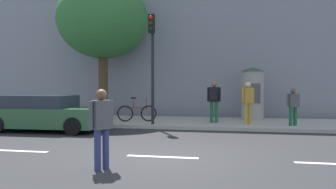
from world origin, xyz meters
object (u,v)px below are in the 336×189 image
object	(u,v)px
street_tree	(103,20)
pedestrian_with_backpack	(214,98)
bicycle_leaning	(137,113)
pedestrian_in_dark_shirt	(248,99)
traffic_light	(152,51)
parked_car_dark	(46,114)
pedestrian_with_bag	(101,122)
pedestrian_in_red_top	(293,104)
poster_column	(253,93)

from	to	relation	value
street_tree	pedestrian_with_backpack	distance (m)	7.03
pedestrian_with_backpack	bicycle_leaning	bearing A→B (deg)	-176.91
pedestrian_in_dark_shirt	traffic_light	bearing A→B (deg)	-167.43
traffic_light	bicycle_leaning	distance (m)	2.98
parked_car_dark	pedestrian_with_bag	bearing A→B (deg)	-49.47
traffic_light	bicycle_leaning	bearing A→B (deg)	132.56
traffic_light	bicycle_leaning	world-z (taller)	traffic_light
traffic_light	street_tree	distance (m)	4.61
pedestrian_with_bag	bicycle_leaning	distance (m)	7.83
pedestrian_with_bag	parked_car_dark	xyz separation A→B (m)	(-4.36, 5.10, -0.33)
traffic_light	pedestrian_in_red_top	world-z (taller)	traffic_light
poster_column	street_tree	size ratio (longest dim) A/B	0.36
pedestrian_with_bag	pedestrian_in_red_top	distance (m)	8.98
poster_column	pedestrian_with_backpack	world-z (taller)	poster_column
traffic_light	poster_column	distance (m)	5.42
poster_column	bicycle_leaning	bearing A→B (deg)	-160.01
street_tree	pedestrian_in_red_top	bearing A→B (deg)	-12.75
poster_column	pedestrian_in_red_top	bearing A→B (deg)	-57.30
pedestrian_in_dark_shirt	pedestrian_in_red_top	bearing A→B (deg)	-5.64
traffic_light	bicycle_leaning	xyz separation A→B (m)	(-0.95, 1.03, -2.63)
pedestrian_with_bag	pedestrian_in_red_top	world-z (taller)	pedestrian_with_bag
street_tree	parked_car_dark	world-z (taller)	street_tree
street_tree	pedestrian_in_dark_shirt	world-z (taller)	street_tree
street_tree	traffic_light	bearing A→B (deg)	-40.06
poster_column	pedestrian_in_dark_shirt	xyz separation A→B (m)	(-0.33, -2.05, -0.21)
pedestrian_in_dark_shirt	pedestrian_with_bag	bearing A→B (deg)	-114.36
bicycle_leaning	pedestrian_in_dark_shirt	bearing A→B (deg)	-1.95
pedestrian_with_bag	parked_car_dark	size ratio (longest dim) A/B	0.39
street_tree	bicycle_leaning	world-z (taller)	street_tree
traffic_light	poster_column	bearing A→B (deg)	34.61
pedestrian_in_red_top	parked_car_dark	bearing A→B (deg)	-166.73
pedestrian_with_bag	street_tree	bearing A→B (deg)	111.56
pedestrian_with_backpack	pedestrian_in_red_top	bearing A→B (deg)	-9.35
street_tree	bicycle_leaning	bearing A→B (deg)	-36.38
street_tree	pedestrian_with_backpack	bearing A→B (deg)	-14.62
pedestrian_with_backpack	pedestrian_in_red_top	distance (m)	3.23
pedestrian_with_bag	pedestrian_in_red_top	size ratio (longest dim) A/B	1.13
traffic_light	pedestrian_with_backpack	size ratio (longest dim) A/B	2.51
pedestrian_with_backpack	bicycle_leaning	world-z (taller)	pedestrian_with_backpack
traffic_light	poster_column	world-z (taller)	traffic_light
poster_column	street_tree	distance (m)	8.29
poster_column	pedestrian_with_bag	bearing A→B (deg)	-111.34
poster_column	pedestrian_in_red_top	distance (m)	2.67
pedestrian_with_backpack	traffic_light	bearing A→B (deg)	-153.78
street_tree	parked_car_dark	xyz separation A→B (m)	(-0.67, -4.25, -4.41)
parked_car_dark	bicycle_leaning	bearing A→B (deg)	41.45
pedestrian_with_bag	pedestrian_in_dark_shirt	xyz separation A→B (m)	(3.40, 7.52, 0.20)
poster_column	parked_car_dark	bearing A→B (deg)	-151.12
street_tree	pedestrian_in_red_top	size ratio (longest dim) A/B	4.63
bicycle_leaning	traffic_light	bearing A→B (deg)	-47.44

